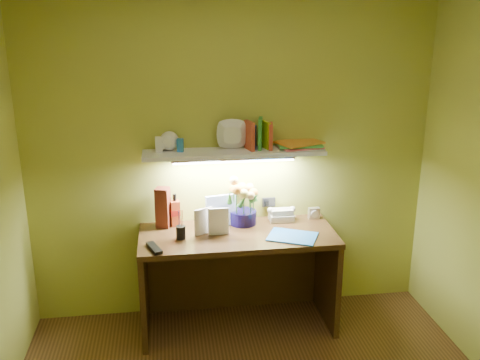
% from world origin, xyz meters
% --- Properties ---
extents(desk, '(1.40, 0.60, 0.75)m').
position_xyz_m(desk, '(0.00, 1.20, 0.38)').
color(desk, '#321A0D').
rests_on(desk, ground).
extents(flower_bouquet, '(0.29, 0.29, 0.35)m').
position_xyz_m(flower_bouquet, '(0.06, 1.38, 0.93)').
color(flower_bouquet, '#0F0A3A').
rests_on(flower_bouquet, desk).
extents(telephone, '(0.18, 0.14, 0.11)m').
position_xyz_m(telephone, '(0.36, 1.40, 0.80)').
color(telephone, beige).
rests_on(telephone, desk).
extents(desk_clock, '(0.09, 0.05, 0.08)m').
position_xyz_m(desk_clock, '(0.62, 1.41, 0.79)').
color(desk_clock, silver).
rests_on(desk_clock, desk).
extents(whisky_bottle, '(0.08, 0.08, 0.24)m').
position_xyz_m(whisky_bottle, '(-0.44, 1.41, 0.87)').
color(whisky_bottle, '#C0441E').
rests_on(whisky_bottle, desk).
extents(whisky_box, '(0.12, 0.12, 0.30)m').
position_xyz_m(whisky_box, '(-0.52, 1.40, 0.90)').
color(whisky_box, '#5A2013').
rests_on(whisky_box, desk).
extents(pen_cup, '(0.07, 0.07, 0.16)m').
position_xyz_m(pen_cup, '(-0.40, 1.16, 0.83)').
color(pen_cup, black).
rests_on(pen_cup, desk).
extents(art_card, '(0.23, 0.09, 0.23)m').
position_xyz_m(art_card, '(-0.10, 1.38, 0.86)').
color(art_card, white).
rests_on(art_card, desk).
extents(tv_remote, '(0.11, 0.20, 0.02)m').
position_xyz_m(tv_remote, '(-0.59, 1.00, 0.76)').
color(tv_remote, black).
rests_on(tv_remote, desk).
extents(blue_folder, '(0.40, 0.36, 0.01)m').
position_xyz_m(blue_folder, '(0.37, 1.07, 0.75)').
color(blue_folder, blue).
rests_on(blue_folder, desk).
extents(desk_book_a, '(0.14, 0.07, 0.20)m').
position_xyz_m(desk_book_a, '(-0.31, 1.19, 0.85)').
color(desk_book_a, white).
rests_on(desk_book_a, desk).
extents(desk_book_b, '(0.15, 0.02, 0.20)m').
position_xyz_m(desk_book_b, '(-0.21, 1.20, 0.85)').
color(desk_book_b, white).
rests_on(desk_book_b, desk).
extents(wall_shelf, '(1.32, 0.33, 0.25)m').
position_xyz_m(wall_shelf, '(0.02, 1.39, 1.34)').
color(wall_shelf, white).
rests_on(wall_shelf, ground).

